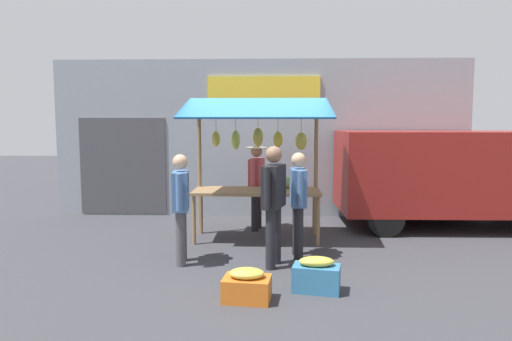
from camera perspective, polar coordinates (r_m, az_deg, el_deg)
name	(u,v)px	position (r m, az deg, el deg)	size (l,w,h in m)	color
ground_plane	(257,239)	(8.37, 0.08, -8.33)	(40.00, 40.00, 0.00)	#38383D
street_backdrop	(258,138)	(10.32, 0.20, 3.91)	(9.00, 0.30, 3.40)	#8C939E
market_stall	(258,151)	(8.18, 0.30, 2.36)	(2.50, 1.46, 2.50)	olive
vendor_with_sunhat	(256,180)	(8.94, 0.06, -1.21)	(0.42, 0.68, 1.62)	#232328
shopper_with_ponytail	(181,201)	(6.88, -9.12, -3.70)	(0.28, 0.68, 1.60)	#4C4C51
shopper_in_striped_shirt	(274,197)	(6.65, 2.15, -3.20)	(0.36, 0.70, 1.72)	#232328
shopper_with_shopping_bag	(298,197)	(7.15, 5.13, -3.26)	(0.24, 0.69, 1.60)	#232328
parked_van	(445,170)	(9.86, 21.99, 0.02)	(4.42, 1.91, 1.88)	maroon
produce_crate_near	(316,275)	(5.91, 7.34, -12.50)	(0.62, 0.44, 0.43)	teal
produce_crate_side	(247,286)	(5.59, -1.12, -13.80)	(0.58, 0.45, 0.38)	#D1661E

